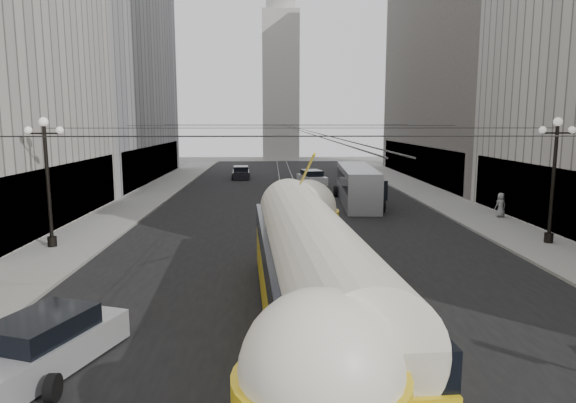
{
  "coord_description": "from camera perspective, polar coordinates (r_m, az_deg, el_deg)",
  "views": [
    {
      "loc": [
        -1.67,
        -7.3,
        6.32
      ],
      "look_at": [
        -1.01,
        12.6,
        3.2
      ],
      "focal_mm": 32.0,
      "sensor_mm": 36.0,
      "label": 1
    }
  ],
  "objects": [
    {
      "name": "road",
      "position": [
        40.34,
        0.5,
        -0.12
      ],
      "size": [
        20.0,
        85.0,
        0.02
      ],
      "primitive_type": "cube",
      "color": "black",
      "rests_on": "ground"
    },
    {
      "name": "sidewalk_left",
      "position": [
        44.96,
        -15.16,
        0.6
      ],
      "size": [
        4.0,
        72.0,
        0.15
      ],
      "primitive_type": "cube",
      "color": "gray",
      "rests_on": "ground"
    },
    {
      "name": "sidewalk_right",
      "position": [
        45.84,
        15.47,
        0.74
      ],
      "size": [
        4.0,
        72.0,
        0.15
      ],
      "primitive_type": "cube",
      "color": "gray",
      "rests_on": "ground"
    },
    {
      "name": "rail_left",
      "position": [
        40.31,
        -0.57,
        -0.13
      ],
      "size": [
        0.12,
        85.0,
        0.04
      ],
      "primitive_type": "cube",
      "color": "gray",
      "rests_on": "ground"
    },
    {
      "name": "rail_right",
      "position": [
        40.38,
        1.56,
        -0.12
      ],
      "size": [
        0.12,
        85.0,
        0.04
      ],
      "primitive_type": "cube",
      "color": "gray",
      "rests_on": "ground"
    },
    {
      "name": "building_left_far",
      "position": [
        58.81,
        -20.89,
        16.14
      ],
      "size": [
        12.6,
        28.6,
        28.6
      ],
      "color": "#999999",
      "rests_on": "ground"
    },
    {
      "name": "building_right_far",
      "position": [
        60.23,
        20.23,
        17.91
      ],
      "size": [
        12.6,
        32.6,
        32.6
      ],
      "color": "#514C47",
      "rests_on": "ground"
    },
    {
      "name": "distant_tower",
      "position": [
        87.75,
        -0.82,
        14.55
      ],
      "size": [
        6.0,
        6.0,
        31.36
      ],
      "color": "#B2AFA8",
      "rests_on": "ground"
    },
    {
      "name": "lamppost_left_mid",
      "position": [
        27.69,
        -25.17,
        2.71
      ],
      "size": [
        1.86,
        0.44,
        6.37
      ],
      "color": "black",
      "rests_on": "sidewalk_left"
    },
    {
      "name": "lamppost_right_mid",
      "position": [
        29.16,
        27.44,
        2.82
      ],
      "size": [
        1.86,
        0.44,
        6.37
      ],
      "color": "black",
      "rests_on": "sidewalk_right"
    },
    {
      "name": "catenary",
      "position": [
        38.84,
        0.75,
        8.25
      ],
      "size": [
        25.0,
        72.0,
        0.23
      ],
      "color": "black",
      "rests_on": "ground"
    },
    {
      "name": "streetcar",
      "position": [
        15.46,
        2.54,
        -7.78
      ],
      "size": [
        3.64,
        17.59,
        3.86
      ],
      "color": "gold",
      "rests_on": "ground"
    },
    {
      "name": "city_bus",
      "position": [
        39.82,
        7.69,
        1.96
      ],
      "size": [
        3.06,
        11.39,
        2.86
      ],
      "color": "gray",
      "rests_on": "ground"
    },
    {
      "name": "sedan_silver",
      "position": [
        14.99,
        -25.49,
        -14.2
      ],
      "size": [
        3.31,
        4.97,
        1.45
      ],
      "color": "#AAABAF",
      "rests_on": "ground"
    },
    {
      "name": "sedan_white_far",
      "position": [
        51.9,
        2.66,
        2.63
      ],
      "size": [
        2.88,
        4.95,
        1.47
      ],
      "color": "white",
      "rests_on": "ground"
    },
    {
      "name": "sedan_dark_far",
      "position": [
        57.54,
        -5.25,
        3.18
      ],
      "size": [
        2.08,
        4.49,
        1.39
      ],
      "color": "black",
      "rests_on": "ground"
    },
    {
      "name": "pedestrian_sidewalk_right",
      "position": [
        36.09,
        22.56,
        -0.36
      ],
      "size": [
        0.88,
        0.66,
        1.59
      ],
      "primitive_type": "imported",
      "rotation": [
        0.0,
        0.0,
        3.41
      ],
      "color": "gray",
      "rests_on": "sidewalk_right"
    }
  ]
}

